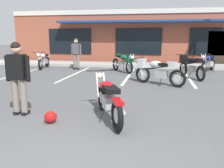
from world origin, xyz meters
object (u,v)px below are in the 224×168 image
Objects in this scene: motorcycle_black_cruiser at (208,63)px; helmet_on_pavement at (50,117)px; motorcycle_silver_naked at (123,62)px; motorcycle_orange_scrambler at (190,66)px; person_in_shorts_foreground at (76,52)px; person_by_back_row at (18,74)px; motorcycle_foreground_classic at (108,99)px; motorcycle_blue_standard at (44,60)px; motorcycle_red_sportbike at (157,71)px.

motorcycle_black_cruiser reaches higher than helmet_on_pavement.
motorcycle_orange_scrambler is at bearing -18.92° from motorcycle_silver_naked.
person_in_shorts_foreground is 1.00× the size of person_by_back_row.
motorcycle_black_cruiser is (3.60, 7.95, 0.00)m from motorcycle_foreground_classic.
motorcycle_foreground_classic is 7.00m from motorcycle_silver_naked.
motorcycle_silver_naked and motorcycle_blue_standard have the same top height.
helmet_on_pavement is at bearing -119.40° from motorcycle_black_cruiser.
person_in_shorts_foreground is 6.44× the size of helmet_on_pavement.
helmet_on_pavement is (2.18, -8.10, -0.82)m from person_in_shorts_foreground.
motorcycle_foreground_classic is 0.98× the size of motorcycle_orange_scrambler.
motorcycle_blue_standard is at bearing 177.39° from person_in_shorts_foreground.
motorcycle_orange_scrambler is at bearing -13.13° from motorcycle_blue_standard.
motorcycle_silver_naked is at bearing 161.08° from motorcycle_orange_scrambler.
motorcycle_silver_naked is 4.71m from motorcycle_blue_standard.
motorcycle_silver_naked is 1.07× the size of person_in_shorts_foreground.
person_by_back_row reaches higher than motorcycle_silver_naked.
person_by_back_row is at bearing -101.33° from motorcycle_silver_naked.
motorcycle_blue_standard is 1.04× the size of motorcycle_orange_scrambler.
motorcycle_orange_scrambler is (3.10, -1.06, 0.00)m from motorcycle_silver_naked.
motorcycle_red_sportbike is 5.10m from helmet_on_pavement.
motorcycle_foreground_classic is 8.72m from motorcycle_black_cruiser.
motorcycle_orange_scrambler is at bearing 67.42° from motorcycle_foreground_classic.
person_in_shorts_foreground is at bearing 99.33° from person_by_back_row.
motorcycle_foreground_classic is 8.33m from person_in_shorts_foreground.
helmet_on_pavement is (-2.16, -4.60, -0.40)m from motorcycle_red_sportbike.
motorcycle_silver_naked is 0.90× the size of motorcycle_orange_scrambler.
person_in_shorts_foreground is (-4.35, 3.50, 0.42)m from motorcycle_red_sportbike.
motorcycle_foreground_classic reaches higher than helmet_on_pavement.
motorcycle_red_sportbike is 0.99× the size of motorcycle_black_cruiser.
motorcycle_black_cruiser is 0.97× the size of motorcycle_orange_scrambler.
person_by_back_row is 6.44× the size of helmet_on_pavement.
motorcycle_orange_scrambler is (2.46, 5.91, 0.07)m from motorcycle_foreground_classic.
person_in_shorts_foreground is at bearing 105.09° from helmet_on_pavement.
motorcycle_red_sportbike is 0.92× the size of motorcycle_blue_standard.
helmet_on_pavement is at bearing -119.46° from motorcycle_orange_scrambler.
motorcycle_black_cruiser is 2.34m from motorcycle_orange_scrambler.
motorcycle_red_sportbike is at bearing -59.62° from motorcycle_silver_naked.
motorcycle_silver_naked is (-4.25, -0.98, 0.07)m from motorcycle_black_cruiser.
motorcycle_silver_naked is at bearing 86.17° from helmet_on_pavement.
motorcycle_orange_scrambler is at bearing -16.54° from person_in_shorts_foreground.
motorcycle_foreground_classic is 1.03× the size of motorcycle_red_sportbike.
motorcycle_black_cruiser is 9.84m from person_by_back_row.
motorcycle_blue_standard is 7.96m from motorcycle_orange_scrambler.
helmet_on_pavement is at bearing -63.10° from motorcycle_blue_standard.
person_by_back_row is 1.29m from helmet_on_pavement.
person_by_back_row reaches higher than motorcycle_blue_standard.
motorcycle_blue_standard is 9.19m from helmet_on_pavement.
helmet_on_pavement is (-4.74, -8.42, -0.33)m from motorcycle_black_cruiser.
person_in_shorts_foreground is (-3.33, 7.63, 0.49)m from motorcycle_foreground_classic.
motorcycle_silver_naked is 7.47m from helmet_on_pavement.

